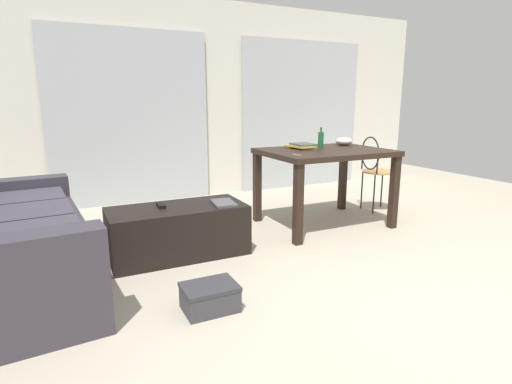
{
  "coord_description": "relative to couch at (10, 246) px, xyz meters",
  "views": [
    {
      "loc": [
        -2.0,
        -1.64,
        1.24
      ],
      "look_at": [
        -0.42,
        1.6,
        0.42
      ],
      "focal_mm": 28.43,
      "sensor_mm": 36.0,
      "label": 1
    }
  ],
  "objects": [
    {
      "name": "couch",
      "position": [
        0.0,
        0.0,
        0.0
      ],
      "size": [
        1.01,
        1.94,
        0.71
      ],
      "color": "#38333D",
      "rests_on": "ground"
    },
    {
      "name": "craft_table",
      "position": [
        2.71,
        0.28,
        0.36
      ],
      "size": [
        1.2,
        0.9,
        0.76
      ],
      "color": "black",
      "rests_on": "ground"
    },
    {
      "name": "coffee_table",
      "position": [
        1.16,
        0.09,
        -0.09
      ],
      "size": [
        1.08,
        0.5,
        0.41
      ],
      "color": "black",
      "rests_on": "ground"
    },
    {
      "name": "curtains",
      "position": [
        2.35,
        2.03,
        0.73
      ],
      "size": [
        4.25,
        0.03,
        2.05
      ],
      "color": "#B2B7BC",
      "rests_on": "ground"
    },
    {
      "name": "book_stack",
      "position": [
        2.55,
        0.45,
        0.5
      ],
      "size": [
        0.22,
        0.3,
        0.05
      ],
      "color": "#4C4C51",
      "rests_on": "craft_table"
    },
    {
      "name": "bottle_near",
      "position": [
        2.8,
        0.48,
        0.55
      ],
      "size": [
        0.06,
        0.06,
        0.2
      ],
      "color": "#195B2D",
      "rests_on": "craft_table"
    },
    {
      "name": "wall_back",
      "position": [
        2.35,
        2.11,
        0.93
      ],
      "size": [
        6.22,
        0.1,
        2.46
      ],
      "primitive_type": "cube",
      "color": "silver",
      "rests_on": "ground"
    },
    {
      "name": "tv_remote_primary",
      "position": [
        1.04,
        0.14,
        0.12
      ],
      "size": [
        0.05,
        0.15,
        0.03
      ],
      "primitive_type": "cube",
      "rotation": [
        0.0,
        0.0,
        -0.02
      ],
      "color": "black",
      "rests_on": "coffee_table"
    },
    {
      "name": "ground_plane",
      "position": [
        2.35,
        -0.02,
        -0.3
      ],
      "size": [
        8.33,
        8.33,
        0.0
      ],
      "primitive_type": "plane",
      "color": "#B2A893"
    },
    {
      "name": "magazine",
      "position": [
        1.52,
        0.01,
        0.12
      ],
      "size": [
        0.2,
        0.28,
        0.02
      ],
      "primitive_type": "cube",
      "rotation": [
        0.0,
        0.0,
        -0.11
      ],
      "color": "#4C4C51",
      "rests_on": "coffee_table"
    },
    {
      "name": "bowl",
      "position": [
        3.13,
        0.53,
        0.51
      ],
      "size": [
        0.18,
        0.18,
        0.08
      ],
      "primitive_type": "ellipsoid",
      "color": "beige",
      "rests_on": "craft_table"
    },
    {
      "name": "wire_chair",
      "position": [
        3.53,
        0.46,
        0.23
      ],
      "size": [
        0.37,
        0.4,
        0.85
      ],
      "color": "#B7844C",
      "rests_on": "ground"
    },
    {
      "name": "scissors",
      "position": [
        2.24,
        0.07,
        0.47
      ],
      "size": [
        0.06,
        0.1,
        0.0
      ],
      "color": "#9EA0A5",
      "rests_on": "craft_table"
    },
    {
      "name": "shoebox",
      "position": [
        1.09,
        -0.87,
        -0.22
      ],
      "size": [
        0.32,
        0.24,
        0.16
      ],
      "color": "#38383D",
      "rests_on": "ground"
    }
  ]
}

